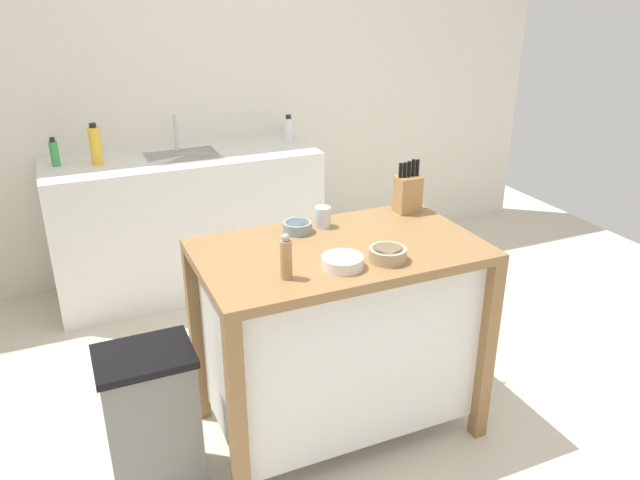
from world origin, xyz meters
TOP-DOWN VIEW (x-y plane):
  - ground_plane at (0.00, 0.00)m, footprint 6.17×6.17m
  - wall_back at (0.00, 2.16)m, footprint 5.17×0.10m
  - kitchen_island at (0.06, 0.16)m, footprint 1.16×0.69m
  - knife_block at (0.52, 0.40)m, footprint 0.11×0.09m
  - bowl_ceramic_small at (-0.01, -0.03)m, footprint 0.16×0.16m
  - bowl_stoneware_deep at (-0.04, 0.37)m, footprint 0.12×0.12m
  - bowl_ceramic_wide at (0.17, -0.04)m, footprint 0.15×0.15m
  - drinking_cup at (0.09, 0.38)m, footprint 0.07×0.07m
  - pepper_grinder at (-0.24, -0.02)m, footprint 0.04×0.04m
  - trash_bin at (-0.76, 0.11)m, footprint 0.36×0.28m
  - sink_counter at (-0.23, 1.81)m, footprint 1.66×0.60m
  - sink_faucet at (-0.23, 1.95)m, footprint 0.02×0.02m
  - bottle_spray_cleaner at (-0.72, 1.81)m, footprint 0.07×0.07m
  - bottle_hand_soap at (-0.94, 1.88)m, footprint 0.05×0.05m
  - bottle_dish_soap at (0.52, 1.91)m, footprint 0.06×0.06m

SIDE VIEW (x-z plane):
  - ground_plane at x=0.00m, z-range 0.00..0.00m
  - trash_bin at x=-0.76m, z-range 0.00..0.63m
  - sink_counter at x=-0.23m, z-range 0.00..0.90m
  - kitchen_island at x=0.06m, z-range 0.05..0.95m
  - bowl_ceramic_small at x=-0.01m, z-range 0.90..0.95m
  - bowl_stoneware_deep at x=-0.04m, z-range 0.90..0.95m
  - bowl_ceramic_wide at x=0.17m, z-range 0.90..0.95m
  - drinking_cup at x=0.09m, z-range 0.90..0.99m
  - bottle_dish_soap at x=0.52m, z-range 0.89..1.05m
  - bottle_hand_soap at x=-0.94m, z-range 0.89..1.05m
  - pepper_grinder at x=-0.24m, z-range 0.89..1.07m
  - knife_block at x=0.52m, z-range 0.87..1.11m
  - sink_faucet at x=-0.23m, z-range 0.89..1.11m
  - bottle_spray_cleaner at x=-0.72m, z-range 0.89..1.13m
  - wall_back at x=0.00m, z-range 0.00..2.60m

